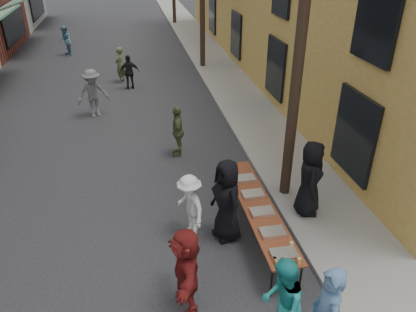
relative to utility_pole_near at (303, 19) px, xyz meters
name	(u,v)px	position (x,y,z in m)	size (l,w,h in m)	color
ground	(121,309)	(-4.30, -3.00, -4.50)	(120.00, 120.00, 0.00)	#28282B
sidewalk	(216,66)	(0.70, 12.00, -4.45)	(2.20, 60.00, 0.10)	gray
utility_pole_near	(303,19)	(0.00, 0.00, 0.00)	(0.26, 0.26, 9.00)	#2D2116
serving_table	(258,207)	(-1.19, -1.35, -3.79)	(0.70, 4.00, 0.75)	maroon
catering_tray_sausage	(284,254)	(-1.19, -3.00, -3.71)	(0.50, 0.33, 0.08)	maroon
catering_tray_foil_b	(273,232)	(-1.19, -2.35, -3.71)	(0.50, 0.33, 0.08)	#B2B2B7
catering_tray_buns	(262,212)	(-1.19, -1.65, -3.71)	(0.50, 0.33, 0.08)	tan
catering_tray_foil_d	(253,194)	(-1.19, -0.95, -3.71)	(0.50, 0.33, 0.08)	#B2B2B7
catering_tray_buns_end	(245,179)	(-1.19, -0.25, -3.71)	(0.50, 0.33, 0.08)	tan
condiment_jar_a	(278,267)	(-1.41, -3.30, -3.71)	(0.07, 0.07, 0.08)	#A57F26
condiment_jar_b	(276,263)	(-1.41, -3.20, -3.71)	(0.07, 0.07, 0.08)	#A57F26
condiment_jar_c	(275,259)	(-1.41, -3.10, -3.71)	(0.07, 0.07, 0.08)	#A57F26
cup_stack	(299,261)	(-0.99, -3.25, -3.69)	(0.08, 0.08, 0.12)	tan
guest_front_a	(227,200)	(-1.91, -1.34, -3.52)	(0.96, 0.62, 1.96)	black
guest_front_c	(281,305)	(-1.69, -4.19, -3.62)	(0.85, 0.66, 1.75)	teal
guest_front_d	(190,206)	(-2.70, -1.08, -3.73)	(0.99, 0.57, 1.53)	white
guest_front_e	(178,131)	(-2.47, 2.79, -3.70)	(0.94, 0.39, 1.61)	#5A673C
guest_queue_back	(186,270)	(-3.08, -3.12, -3.63)	(1.60, 0.51, 1.73)	maroon
server	(310,178)	(0.20, -0.94, -3.45)	(0.93, 0.60, 1.90)	black
passerby_left	(93,93)	(-5.17, 6.46, -3.59)	(1.17, 0.67, 1.82)	slate
passerby_mid	(129,72)	(-3.77, 9.36, -3.75)	(0.88, 0.37, 1.51)	black
passerby_right	(120,65)	(-4.18, 10.42, -3.69)	(0.59, 0.39, 1.62)	#55653A
passerby_far	(65,41)	(-7.17, 15.81, -3.68)	(0.80, 0.62, 1.65)	#578DA9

